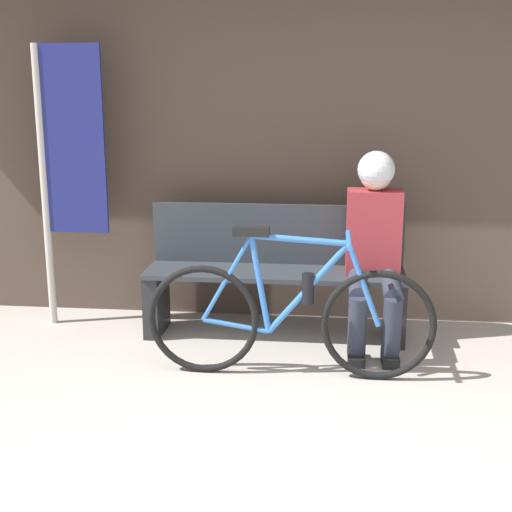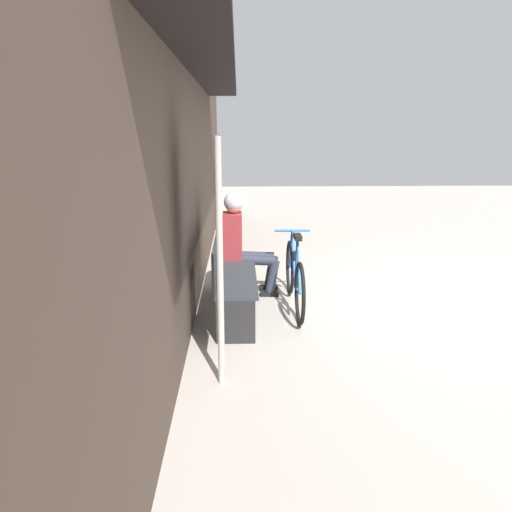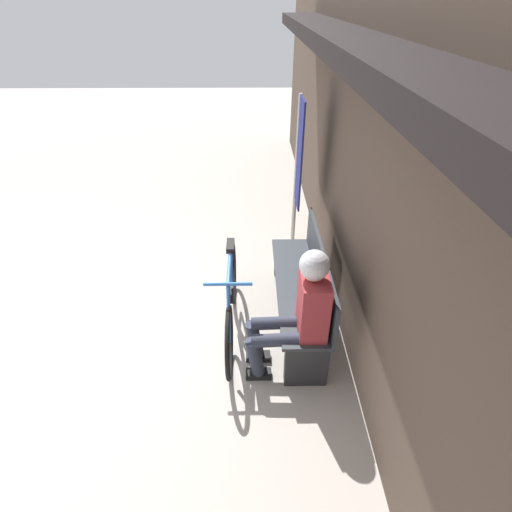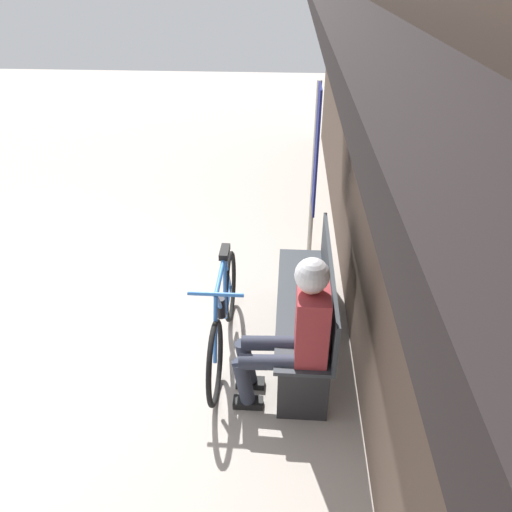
{
  "view_description": "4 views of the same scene",
  "coord_description": "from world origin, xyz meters",
  "px_view_note": "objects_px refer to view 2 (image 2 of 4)",
  "views": [
    {
      "loc": [
        0.17,
        -2.01,
        1.64
      ],
      "look_at": [
        -0.28,
        2.2,
        0.59
      ],
      "focal_mm": 50.0,
      "sensor_mm": 36.0,
      "label": 1
    },
    {
      "loc": [
        -5.24,
        2.37,
        1.9
      ],
      "look_at": [
        -0.07,
        2.19,
        0.59
      ],
      "focal_mm": 35.0,
      "sensor_mm": 36.0,
      "label": 2
    },
    {
      "loc": [
        2.85,
        1.96,
        2.78
      ],
      "look_at": [
        -0.15,
        2.0,
        0.79
      ],
      "focal_mm": 28.0,
      "sensor_mm": 36.0,
      "label": 3
    },
    {
      "loc": [
        3.13,
        2.25,
        2.84
      ],
      "look_at": [
        -0.22,
        2.02,
        0.83
      ],
      "focal_mm": 35.0,
      "sensor_mm": 36.0,
      "label": 4
    }
  ],
  "objects_px": {
    "person_seated": "(241,237)",
    "banner_pole": "(220,233)",
    "park_bench_near": "(231,276)",
    "bicycle": "(295,276)"
  },
  "relations": [
    {
      "from": "bicycle",
      "to": "park_bench_near",
      "type": "bearing_deg",
      "value": 101.37
    },
    {
      "from": "park_bench_near",
      "to": "person_seated",
      "type": "relative_size",
      "value": 1.37
    },
    {
      "from": "park_bench_near",
      "to": "banner_pole",
      "type": "relative_size",
      "value": 0.89
    },
    {
      "from": "bicycle",
      "to": "banner_pole",
      "type": "bearing_deg",
      "value": 154.07
    },
    {
      "from": "park_bench_near",
      "to": "bicycle",
      "type": "bearing_deg",
      "value": -78.63
    },
    {
      "from": "person_seated",
      "to": "banner_pole",
      "type": "bearing_deg",
      "value": 175.18
    },
    {
      "from": "bicycle",
      "to": "banner_pole",
      "type": "height_order",
      "value": "banner_pole"
    },
    {
      "from": "park_bench_near",
      "to": "banner_pole",
      "type": "height_order",
      "value": "banner_pole"
    },
    {
      "from": "park_bench_near",
      "to": "person_seated",
      "type": "height_order",
      "value": "person_seated"
    },
    {
      "from": "bicycle",
      "to": "person_seated",
      "type": "relative_size",
      "value": 1.33
    }
  ]
}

